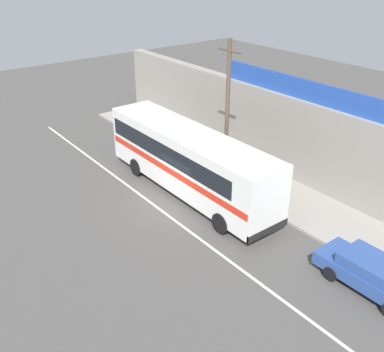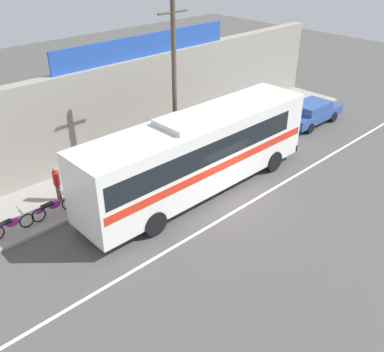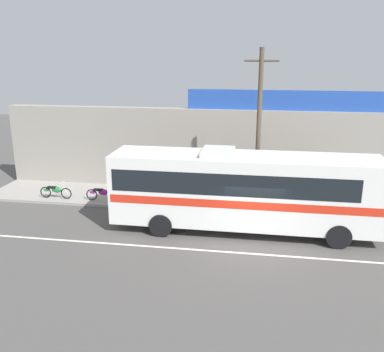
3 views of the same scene
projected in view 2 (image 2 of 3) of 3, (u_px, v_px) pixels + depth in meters
name	position (u px, v px, depth m)	size (l,w,h in m)	color
ground_plane	(230.00, 199.00, 19.29)	(70.00, 70.00, 0.00)	#4F4C49
sidewalk_slab	(156.00, 159.00, 22.53)	(30.00, 3.60, 0.14)	gray
storefront_facade	(129.00, 106.00, 22.73)	(30.00, 0.70, 4.80)	gray
storefront_billboard	(147.00, 45.00, 22.10)	(10.86, 0.12, 1.10)	#234CAD
road_center_stripe	(244.00, 206.00, 18.79)	(30.00, 0.14, 0.01)	silver
intercity_bus	(197.00, 151.00, 18.87)	(11.87, 2.68, 3.78)	white
parked_car	(311.00, 112.00, 26.47)	(4.49, 1.83, 1.37)	#2D4C93
utility_pole	(174.00, 88.00, 19.50)	(1.60, 0.22, 7.98)	brown
motorcycle_black	(53.00, 207.00, 17.73)	(1.96, 0.56, 0.94)	black
motorcycle_green	(11.00, 225.00, 16.65)	(1.82, 0.56, 0.94)	black
pedestrian_far_right	(57.00, 181.00, 18.50)	(0.30, 0.48, 1.63)	brown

